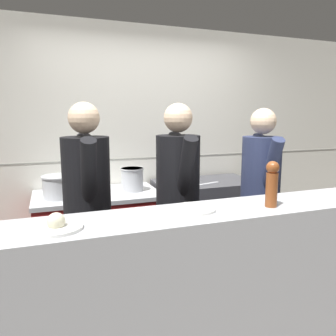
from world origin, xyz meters
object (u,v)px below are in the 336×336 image
at_px(plated_dish_appetiser, 194,209).
at_px(pepper_mill, 272,183).
at_px(stock_pot, 59,186).
at_px(chefs_knife, 202,184).
at_px(chef_head_cook, 88,205).
at_px(oven_range, 99,235).
at_px(chef_sous, 178,199).
at_px(sauce_pot, 132,179).
at_px(chef_line, 260,193).
at_px(plated_dish_main, 56,225).

relative_size(plated_dish_appetiser, pepper_mill, 0.89).
distance_m(stock_pot, plated_dish_appetiser, 1.54).
height_order(chefs_knife, chef_head_cook, chef_head_cook).
relative_size(oven_range, chef_sous, 0.70).
distance_m(oven_range, stock_pot, 0.65).
relative_size(sauce_pot, chef_head_cook, 0.14).
relative_size(stock_pot, chef_sous, 0.18).
xyz_separation_m(pepper_mill, chef_head_cook, (-1.09, 0.75, -0.24)).
xyz_separation_m(chefs_knife, chef_line, (0.28, -0.63, 0.03)).
xyz_separation_m(plated_dish_appetiser, chef_sous, (0.13, 0.60, -0.09)).
bearing_deg(plated_dish_main, stock_pot, 87.99).
bearing_deg(chef_line, chef_head_cook, -167.90).
bearing_deg(plated_dish_appetiser, sauce_pot, 92.66).
xyz_separation_m(stock_pot, sauce_pot, (0.71, 0.04, 0.01)).
bearing_deg(sauce_pot, plated_dish_main, -117.76).
bearing_deg(chef_sous, chef_line, 5.95).
height_order(stock_pot, sauce_pot, sauce_pot).
bearing_deg(sauce_pot, chefs_knife, -11.09).
distance_m(pepper_mill, chef_sous, 0.83).
xyz_separation_m(sauce_pot, plated_dish_appetiser, (0.06, -1.37, 0.06)).
height_order(pepper_mill, chef_line, chef_line).
relative_size(sauce_pot, plated_dish_main, 0.86).
distance_m(sauce_pot, chef_head_cook, 0.89).
height_order(plated_dish_appetiser, chef_head_cook, chef_head_cook).
bearing_deg(plated_dish_main, chef_line, 21.15).
xyz_separation_m(oven_range, chef_line, (1.34, -0.78, 0.51)).
bearing_deg(chef_head_cook, plated_dish_appetiser, -46.19).
distance_m(chefs_knife, plated_dish_main, 1.97).
xyz_separation_m(chefs_knife, pepper_mill, (-0.15, -1.33, 0.29)).
xyz_separation_m(chef_head_cook, chef_sous, (0.71, -0.05, -0.00)).
bearing_deg(chef_sous, chef_head_cook, -178.37).
distance_m(stock_pot, plated_dish_main, 1.40).
height_order(plated_dish_main, chef_sous, chef_sous).
xyz_separation_m(oven_range, plated_dish_main, (-0.40, -1.46, 0.63)).
bearing_deg(plated_dish_main, oven_range, 74.47).
distance_m(plated_dish_main, chef_head_cook, 0.76).
height_order(oven_range, plated_dish_main, plated_dish_main).
bearing_deg(sauce_pot, stock_pot, -176.47).
distance_m(pepper_mill, chef_head_cook, 1.34).
xyz_separation_m(stock_pot, chef_line, (1.70, -0.72, -0.04)).
bearing_deg(oven_range, chefs_knife, -8.14).
height_order(chef_head_cook, chef_line, chef_head_cook).
height_order(sauce_pot, plated_dish_main, plated_dish_main).
height_order(pepper_mill, chef_sous, chef_sous).
xyz_separation_m(stock_pot, pepper_mill, (1.28, -1.43, 0.22)).
bearing_deg(pepper_mill, chef_sous, 118.36).
height_order(sauce_pot, chef_head_cook, chef_head_cook).
relative_size(plated_dish_appetiser, chef_line, 0.16).
distance_m(sauce_pot, chefs_knife, 0.73).
bearing_deg(plated_dish_main, chef_head_cook, 71.95).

